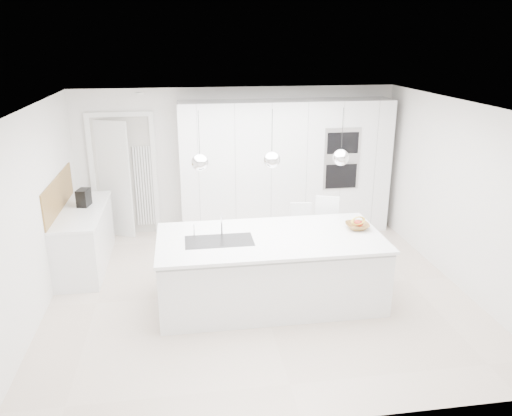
{
  "coord_description": "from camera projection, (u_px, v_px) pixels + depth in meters",
  "views": [
    {
      "loc": [
        -0.95,
        -5.99,
        3.27
      ],
      "look_at": [
        0.0,
        0.3,
        1.1
      ],
      "focal_mm": 35.0,
      "sensor_mm": 36.0,
      "label": 1
    }
  ],
  "objects": [
    {
      "name": "ceiling",
      "position": [
        260.0,
        106.0,
        5.99
      ],
      "size": [
        5.5,
        5.5,
        0.0
      ],
      "primitive_type": "plane",
      "rotation": [
        3.14,
        0.0,
        0.0
      ],
      "color": "white",
      "rests_on": "wall_back"
    },
    {
      "name": "fruit_bowl",
      "position": [
        357.0,
        226.0,
        6.53
      ],
      "size": [
        0.34,
        0.34,
        0.08
      ],
      "primitive_type": "imported",
      "rotation": [
        0.0,
        0.0,
        -0.09
      ],
      "color": "olive",
      "rests_on": "island_worktop"
    },
    {
      "name": "island_base",
      "position": [
        271.0,
        272.0,
        6.39
      ],
      "size": [
        2.8,
        1.2,
        0.86
      ],
      "primitive_type": "cube",
      "color": "white",
      "rests_on": "floor"
    },
    {
      "name": "doorway_frame",
      "position": [
        124.0,
        177.0,
        8.5
      ],
      "size": [
        1.11,
        0.08,
        2.13
      ],
      "primitive_type": null,
      "color": "white",
      "rests_on": "floor"
    },
    {
      "name": "wall_back",
      "position": [
        237.0,
        160.0,
        8.73
      ],
      "size": [
        5.5,
        0.0,
        5.5
      ],
      "primitive_type": "plane",
      "rotation": [
        1.57,
        0.0,
        0.0
      ],
      "color": "white",
      "rests_on": "ground"
    },
    {
      "name": "pendant_left",
      "position": [
        200.0,
        163.0,
        5.8
      ],
      "size": [
        0.2,
        0.2,
        0.2
      ],
      "primitive_type": "sphere",
      "color": "white",
      "rests_on": "ceiling"
    },
    {
      "name": "bar_stool_left",
      "position": [
        302.0,
        237.0,
        7.36
      ],
      "size": [
        0.37,
        0.48,
        0.97
      ],
      "primitive_type": null,
      "rotation": [
        0.0,
        0.0,
        -0.12
      ],
      "color": "white",
      "rests_on": "floor"
    },
    {
      "name": "pendant_mid",
      "position": [
        272.0,
        160.0,
        5.92
      ],
      "size": [
        0.2,
        0.2,
        0.2
      ],
      "primitive_type": "sphere",
      "color": "white",
      "rests_on": "ceiling"
    },
    {
      "name": "island_worktop",
      "position": [
        270.0,
        238.0,
        6.29
      ],
      "size": [
        2.84,
        1.4,
        0.04
      ],
      "primitive_type": "cube",
      "color": "white",
      "rests_on": "island_base"
    },
    {
      "name": "apple_b",
      "position": [
        360.0,
        224.0,
        6.52
      ],
      "size": [
        0.08,
        0.08,
        0.08
      ],
      "primitive_type": "sphere",
      "color": "red",
      "rests_on": "fruit_bowl"
    },
    {
      "name": "island_sink",
      "position": [
        219.0,
        247.0,
        6.17
      ],
      "size": [
        0.84,
        0.44,
        0.18
      ],
      "primitive_type": null,
      "color": "#3F3F42",
      "rests_on": "island_worktop"
    },
    {
      "name": "floor",
      "position": [
        259.0,
        291.0,
        6.8
      ],
      "size": [
        5.5,
        5.5,
        0.0
      ],
      "primitive_type": "plane",
      "color": "beige",
      "rests_on": "ground"
    },
    {
      "name": "radiator",
      "position": [
        144.0,
        186.0,
        8.59
      ],
      "size": [
        0.32,
        0.04,
        1.4
      ],
      "primitive_type": null,
      "color": "white",
      "rests_on": "floor"
    },
    {
      "name": "hallway_door",
      "position": [
        109.0,
        180.0,
        8.43
      ],
      "size": [
        0.76,
        0.38,
        2.0
      ],
      "primitive_type": "cube",
      "rotation": [
        0.0,
        0.0,
        -0.44
      ],
      "color": "white",
      "rests_on": "floor"
    },
    {
      "name": "espresso_machine",
      "position": [
        84.0,
        198.0,
        7.4
      ],
      "size": [
        0.2,
        0.27,
        0.26
      ],
      "primitive_type": "cube",
      "rotation": [
        0.0,
        0.0,
        -0.21
      ],
      "color": "black",
      "rests_on": "left_worktop"
    },
    {
      "name": "apple_c",
      "position": [
        358.0,
        224.0,
        6.54
      ],
      "size": [
        0.07,
        0.07,
        0.07
      ],
      "primitive_type": "sphere",
      "color": "red",
      "rests_on": "fruit_bowl"
    },
    {
      "name": "left_worktop",
      "position": [
        81.0,
        211.0,
        7.29
      ],
      "size": [
        0.62,
        1.82,
        0.04
      ],
      "primitive_type": "cube",
      "color": "white",
      "rests_on": "left_base_cabinets"
    },
    {
      "name": "island_tap",
      "position": [
        222.0,
        224.0,
        6.29
      ],
      "size": [
        0.02,
        0.02,
        0.3
      ],
      "primitive_type": "cylinder",
      "color": "white",
      "rests_on": "island_worktop"
    },
    {
      "name": "oven_stack",
      "position": [
        342.0,
        159.0,
        8.37
      ],
      "size": [
        0.62,
        0.04,
        1.05
      ],
      "primitive_type": null,
      "color": "#A5A5A8",
      "rests_on": "tall_cabinets"
    },
    {
      "name": "left_base_cabinets",
      "position": [
        85.0,
        239.0,
        7.43
      ],
      "size": [
        0.6,
        1.8,
        0.86
      ],
      "primitive_type": "cube",
      "color": "white",
      "rests_on": "floor"
    },
    {
      "name": "tall_cabinets",
      "position": [
        285.0,
        168.0,
        8.6
      ],
      "size": [
        3.6,
        0.6,
        2.3
      ],
      "primitive_type": "cube",
      "color": "white",
      "rests_on": "floor"
    },
    {
      "name": "banana_bunch",
      "position": [
        358.0,
        221.0,
        6.47
      ],
      "size": [
        0.25,
        0.18,
        0.22
      ],
      "primitive_type": "torus",
      "rotation": [
        1.22,
        0.0,
        0.35
      ],
      "color": "gold",
      "rests_on": "fruit_bowl"
    },
    {
      "name": "bar_stool_right",
      "position": [
        329.0,
        236.0,
        7.25
      ],
      "size": [
        0.51,
        0.6,
        1.1
      ],
      "primitive_type": null,
      "rotation": [
        0.0,
        0.0,
        -0.36
      ],
      "color": "white",
      "rests_on": "floor"
    },
    {
      "name": "apple_a",
      "position": [
        357.0,
        222.0,
        6.58
      ],
      "size": [
        0.07,
        0.07,
        0.07
      ],
      "primitive_type": "sphere",
      "color": "red",
      "rests_on": "fruit_bowl"
    },
    {
      "name": "pendant_right",
      "position": [
        341.0,
        158.0,
        6.04
      ],
      "size": [
        0.2,
        0.2,
        0.2
      ],
      "primitive_type": "sphere",
      "color": "white",
      "rests_on": "ceiling"
    },
    {
      "name": "wall_left",
      "position": [
        34.0,
        215.0,
        6.0
      ],
      "size": [
        0.0,
        5.0,
        5.0
      ],
      "primitive_type": "plane",
      "rotation": [
        1.57,
        0.0,
        1.57
      ],
      "color": "white",
      "rests_on": "ground"
    },
    {
      "name": "oak_backsplash",
      "position": [
        58.0,
        194.0,
        7.16
      ],
      "size": [
        0.02,
        1.8,
        0.5
      ],
      "primitive_type": "cube",
      "color": "olive",
      "rests_on": "wall_left"
    }
  ]
}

